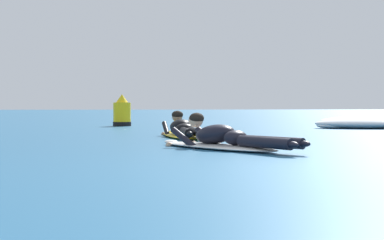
# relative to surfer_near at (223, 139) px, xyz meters

# --- Properties ---
(ground_plane) EXTENTS (120.00, 120.00, 0.00)m
(ground_plane) POSITION_rel_surfer_near_xyz_m (1.29, 7.44, -0.14)
(ground_plane) COLOR #235B84
(surfer_near) EXTENTS (1.70, 2.48, 0.54)m
(surfer_near) POSITION_rel_surfer_near_xyz_m (0.00, 0.00, 0.00)
(surfer_near) COLOR white
(surfer_near) RESTS_ON ground
(surfer_far) EXTENTS (0.65, 2.66, 0.54)m
(surfer_far) POSITION_rel_surfer_near_xyz_m (-0.16, 2.91, -0.00)
(surfer_far) COLOR yellow
(surfer_far) RESTS_ON ground
(whitewater_mid_right) EXTENTS (1.66, 1.10, 0.25)m
(whitewater_mid_right) POSITION_rel_surfer_near_xyz_m (5.49, 8.52, -0.02)
(whitewater_mid_right) COLOR white
(whitewater_mid_right) RESTS_ON ground
(whitewater_back) EXTENTS (2.34, 1.68, 0.25)m
(whitewater_back) POSITION_rel_surfer_near_xyz_m (4.81, 6.28, -0.02)
(whitewater_back) COLOR white
(whitewater_back) RESTS_ON ground
(channel_marker_buoy) EXTENTS (0.52, 0.52, 0.91)m
(channel_marker_buoy) POSITION_rel_surfer_near_xyz_m (-1.06, 9.01, 0.22)
(channel_marker_buoy) COLOR yellow
(channel_marker_buoy) RESTS_ON ground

